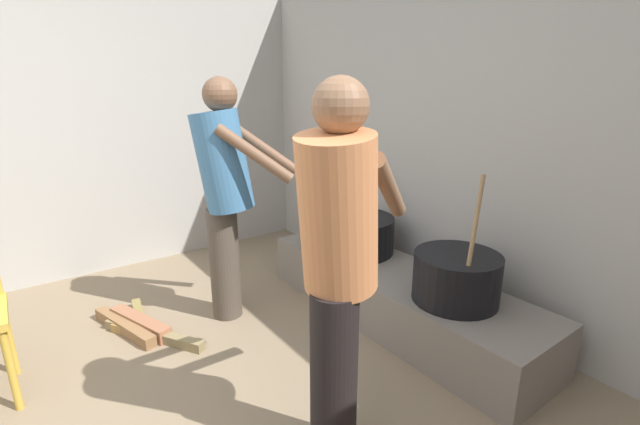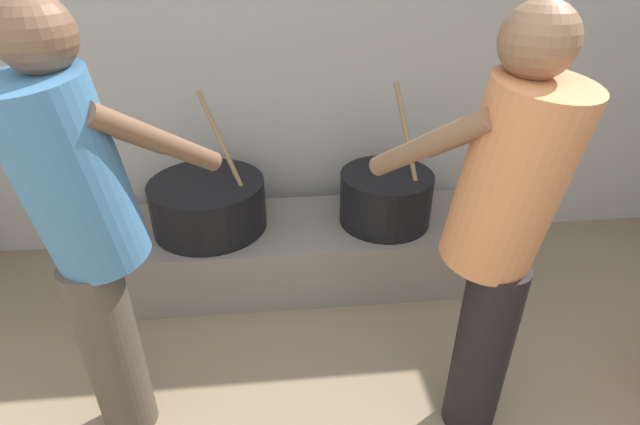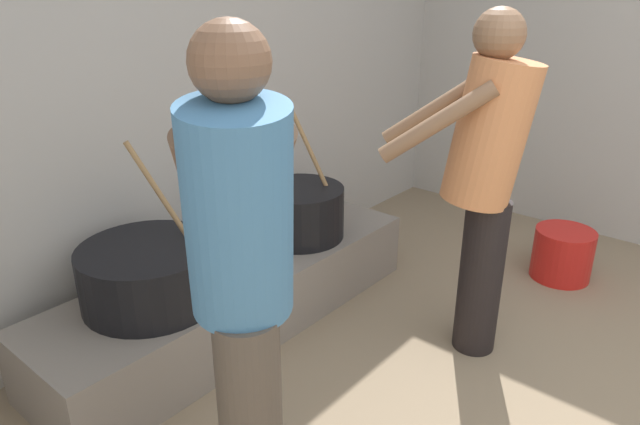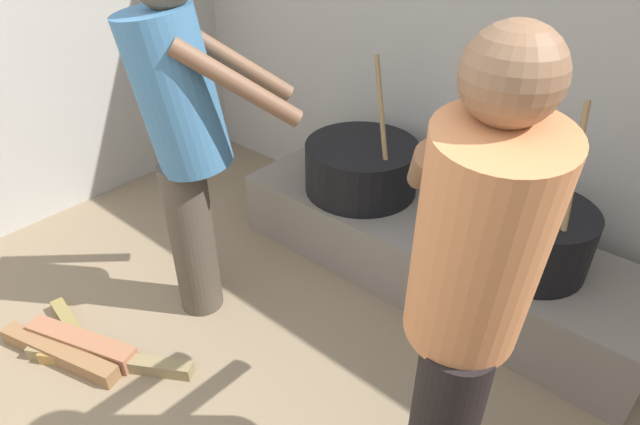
% 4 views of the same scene
% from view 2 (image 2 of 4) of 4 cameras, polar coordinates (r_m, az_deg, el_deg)
% --- Properties ---
extents(block_enclosure_rear, '(4.86, 0.20, 2.39)m').
position_cam_2_polar(block_enclosure_rear, '(2.83, -0.06, 19.46)').
color(block_enclosure_rear, '#ADA8A0').
rests_on(block_enclosure_rear, ground_plane).
extents(hearth_ledge, '(2.08, 0.60, 0.35)m').
position_cam_2_polar(hearth_ledge, '(2.73, -2.47, -4.40)').
color(hearth_ledge, slate).
rests_on(hearth_ledge, ground_plane).
extents(cooking_pot_main, '(0.49, 0.49, 0.73)m').
position_cam_2_polar(cooking_pot_main, '(2.61, 7.72, 1.77)').
color(cooking_pot_main, black).
rests_on(cooking_pot_main, hearth_ledge).
extents(cooking_pot_secondary, '(0.59, 0.59, 0.72)m').
position_cam_2_polar(cooking_pot_secondary, '(2.61, -12.96, 0.96)').
color(cooking_pot_secondary, black).
rests_on(cooking_pot_secondary, hearth_ledge).
extents(cook_in_orange_shirt, '(0.61, 0.73, 1.58)m').
position_cam_2_polar(cook_in_orange_shirt, '(1.66, 20.44, -1.54)').
color(cook_in_orange_shirt, black).
rests_on(cook_in_orange_shirt, ground_plane).
extents(cook_in_blue_shirt, '(0.67, 0.71, 1.59)m').
position_cam_2_polar(cook_in_blue_shirt, '(1.71, -25.77, -1.29)').
color(cook_in_blue_shirt, '#4C4238').
rests_on(cook_in_blue_shirt, ground_plane).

